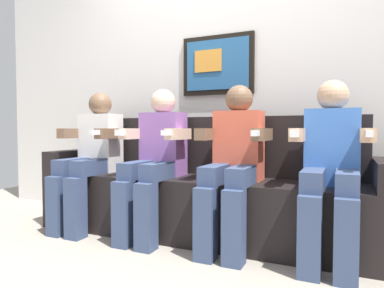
{
  "coord_description": "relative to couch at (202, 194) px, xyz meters",
  "views": [
    {
      "loc": [
        0.99,
        -2.04,
        0.8
      ],
      "look_at": [
        0.0,
        0.15,
        0.7
      ],
      "focal_mm": 32.05,
      "sensor_mm": 36.0,
      "label": 1
    }
  ],
  "objects": [
    {
      "name": "ground_plane",
      "position": [
        0.0,
        -0.33,
        -0.31
      ],
      "size": [
        6.45,
        6.45,
        0.0
      ],
      "primitive_type": "plane",
      "color": "#9E9384"
    },
    {
      "name": "back_wall_assembly",
      "position": [
        -0.0,
        0.44,
        0.99
      ],
      "size": [
        4.96,
        0.1,
        2.6
      ],
      "color": "silver",
      "rests_on": "ground_plane"
    },
    {
      "name": "couch",
      "position": [
        0.0,
        0.0,
        0.0
      ],
      "size": [
        2.56,
        0.58,
        0.9
      ],
      "color": "black",
      "rests_on": "ground_plane"
    },
    {
      "name": "person_leftmost",
      "position": [
        -0.91,
        -0.17,
        0.29
      ],
      "size": [
        0.46,
        0.56,
        1.11
      ],
      "color": "white",
      "rests_on": "ground_plane"
    },
    {
      "name": "person_left_center",
      "position": [
        -0.3,
        -0.17,
        0.29
      ],
      "size": [
        0.46,
        0.56,
        1.11
      ],
      "color": "#8C59A5",
      "rests_on": "ground_plane"
    },
    {
      "name": "person_right_center",
      "position": [
        0.3,
        -0.17,
        0.29
      ],
      "size": [
        0.46,
        0.56,
        1.11
      ],
      "color": "#D8593F",
      "rests_on": "ground_plane"
    },
    {
      "name": "person_rightmost",
      "position": [
        0.91,
        -0.17,
        0.29
      ],
      "size": [
        0.46,
        0.56,
        1.11
      ],
      "color": "#3F72CC",
      "rests_on": "ground_plane"
    }
  ]
}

